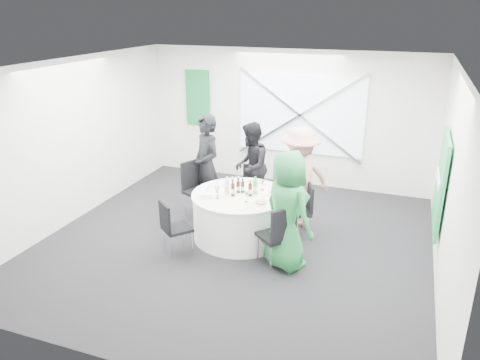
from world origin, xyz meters
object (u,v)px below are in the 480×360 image
(chair_front_right, at_px, (279,232))
(person_man_back, at_px, (251,166))
(chair_back_left, at_px, (196,185))
(chair_front_left, at_px, (172,225))
(clear_water_bottle, at_px, (227,187))
(person_man_back_left, at_px, (207,166))
(banquet_table, at_px, (240,216))
(person_woman_pink, at_px, (299,179))
(green_water_bottle, at_px, (255,187))
(chair_back_right, at_px, (303,207))
(chair_back, at_px, (252,184))
(person_woman_green, at_px, (287,211))

(chair_front_right, relative_size, person_man_back, 0.59)
(chair_back_left, distance_m, chair_front_left, 1.41)
(clear_water_bottle, bearing_deg, person_man_back_left, 132.30)
(banquet_table, bearing_deg, person_woman_pink, 40.65)
(green_water_bottle, relative_size, clear_water_bottle, 0.99)
(person_man_back_left, height_order, person_man_back, person_man_back_left)
(chair_back_right, xyz_separation_m, green_water_bottle, (-0.72, -0.31, 0.35))
(chair_front_right, relative_size, chair_front_left, 1.12)
(chair_back_left, relative_size, chair_back_right, 1.16)
(chair_back_right, distance_m, chair_front_right, 1.13)
(chair_back_left, relative_size, person_woman_pink, 0.58)
(banquet_table, relative_size, chair_back, 1.85)
(person_man_back_left, relative_size, clear_water_bottle, 6.21)
(chair_front_left, bearing_deg, person_man_back_left, -45.54)
(chair_back_left, relative_size, person_woman_green, 0.59)
(banquet_table, relative_size, chair_front_left, 1.81)
(person_woman_pink, distance_m, green_water_bottle, 0.83)
(banquet_table, bearing_deg, person_man_back, 100.91)
(chair_back_left, distance_m, chair_front_right, 2.21)
(chair_front_left, bearing_deg, person_woman_green, -130.74)
(chair_front_left, bearing_deg, chair_back, -65.69)
(chair_front_left, height_order, person_man_back_left, person_man_back_left)
(clear_water_bottle, bearing_deg, chair_front_right, -31.85)
(person_man_back_left, height_order, clear_water_bottle, person_man_back_left)
(chair_front_left, bearing_deg, person_man_back, -64.14)
(chair_front_right, bearing_deg, person_man_back_left, -88.58)
(chair_front_left, bearing_deg, person_woman_pink, -94.54)
(chair_front_right, xyz_separation_m, chair_front_left, (-1.61, -0.18, -0.07))
(chair_front_right, distance_m, green_water_bottle, 1.08)
(chair_front_right, relative_size, person_woman_green, 0.55)
(chair_back_left, bearing_deg, person_man_back_left, -3.20)
(chair_front_right, bearing_deg, banquet_table, -90.00)
(chair_back, xyz_separation_m, person_woman_pink, (0.99, -0.46, 0.40))
(person_woman_green, bearing_deg, chair_back, -23.94)
(green_water_bottle, bearing_deg, chair_back_right, 22.99)
(person_man_back, distance_m, person_woman_green, 2.17)
(chair_back, distance_m, chair_front_right, 2.15)
(banquet_table, xyz_separation_m, person_woman_pink, (0.80, 0.69, 0.51))
(chair_back_right, bearing_deg, green_water_bottle, -89.81)
(chair_front_left, distance_m, person_woman_pink, 2.26)
(chair_back_left, height_order, clear_water_bottle, clear_water_bottle)
(chair_back_left, relative_size, chair_front_left, 1.20)
(chair_front_right, distance_m, chair_front_left, 1.62)
(person_man_back, bearing_deg, chair_back, 25.90)
(person_man_back, xyz_separation_m, person_woman_pink, (1.03, -0.52, 0.07))
(person_man_back_left, bearing_deg, banquet_table, 0.00)
(banquet_table, height_order, chair_front_right, chair_front_right)
(banquet_table, relative_size, clear_water_bottle, 5.28)
(green_water_bottle, bearing_deg, banquet_table, -157.82)
(chair_back_right, distance_m, green_water_bottle, 0.86)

